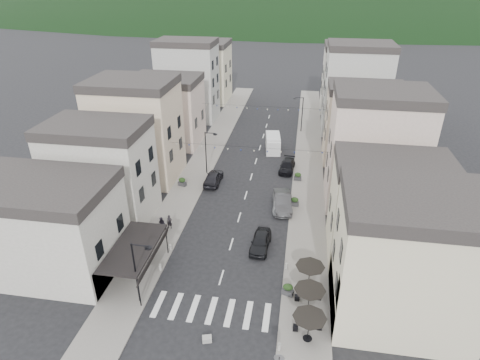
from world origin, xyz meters
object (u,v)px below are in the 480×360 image
at_px(pedestrian_a, 170,222).
at_px(parked_car_b, 282,202).
at_px(parked_car_a, 261,242).
at_px(pedestrian_b, 162,224).
at_px(delivery_van, 273,143).
at_px(parked_car_c, 282,204).
at_px(parked_car_d, 287,166).
at_px(parked_car_e, 213,178).

bearing_deg(pedestrian_a, parked_car_b, 25.32).
bearing_deg(parked_car_b, parked_car_a, -109.71).
bearing_deg(pedestrian_b, delivery_van, 72.40).
xyz_separation_m(parked_car_b, parked_car_c, (0.00, -0.23, -0.18)).
bearing_deg(parked_car_a, pedestrian_a, 173.93).
distance_m(parked_car_d, delivery_van, 7.27).
bearing_deg(pedestrian_a, pedestrian_b, -135.76).
height_order(parked_car_c, delivery_van, delivery_van).
distance_m(parked_car_a, pedestrian_a, 10.02).
bearing_deg(pedestrian_b, parked_car_a, -1.05).
bearing_deg(parked_car_c, parked_car_b, 85.08).
distance_m(parked_car_b, pedestrian_b, 13.92).
relative_size(parked_car_c, delivery_van, 0.91).
xyz_separation_m(parked_car_a, parked_car_c, (1.63, 7.63, -0.06)).
bearing_deg(pedestrian_b, parked_car_b, 33.94).
bearing_deg(delivery_van, pedestrian_b, -119.48).
xyz_separation_m(parked_car_b, parked_car_e, (-9.20, 4.73, -0.05)).
height_order(parked_car_a, parked_car_d, parked_car_a).
relative_size(parked_car_d, pedestrian_a, 2.89).
bearing_deg(parked_car_d, parked_car_b, -84.71).
relative_size(parked_car_a, parked_car_b, 0.84).
bearing_deg(delivery_van, parked_car_b, -88.62).
bearing_deg(delivery_van, parked_car_e, -126.38).
distance_m(delivery_van, pedestrian_a, 24.55).
relative_size(parked_car_d, pedestrian_b, 2.72).
bearing_deg(pedestrian_a, parked_car_a, -12.56).
height_order(parked_car_e, pedestrian_a, pedestrian_a).
bearing_deg(parked_car_a, parked_car_d, 88.33).
height_order(parked_car_b, parked_car_e, parked_car_b).
xyz_separation_m(parked_car_c, parked_car_e, (-9.20, 4.95, 0.12)).
bearing_deg(parked_car_c, parked_car_e, 146.78).
xyz_separation_m(parked_car_c, delivery_van, (-2.57, 16.91, 0.54)).
bearing_deg(parked_car_d, delivery_van, 116.08).
bearing_deg(parked_car_c, parked_car_a, -106.97).
height_order(parked_car_c, pedestrian_b, pedestrian_b).
bearing_deg(parked_car_a, pedestrian_b, 178.03).
distance_m(parked_car_c, pedestrian_b, 13.81).
distance_m(parked_car_a, parked_car_c, 7.81).
xyz_separation_m(parked_car_a, delivery_van, (-0.94, 24.54, 0.49)).
distance_m(parked_car_a, parked_car_d, 17.84).
bearing_deg(pedestrian_a, delivery_van, 65.73).
distance_m(pedestrian_a, pedestrian_b, 0.90).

